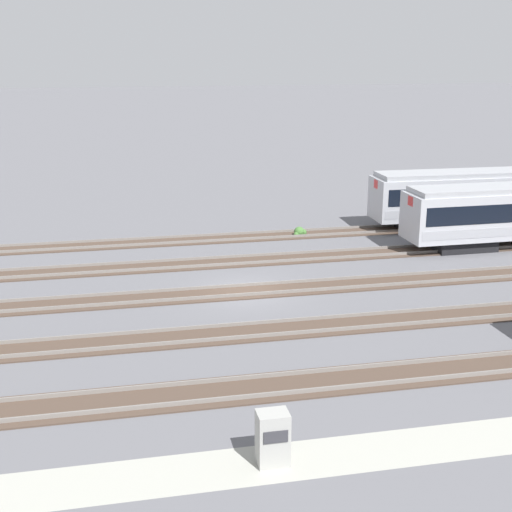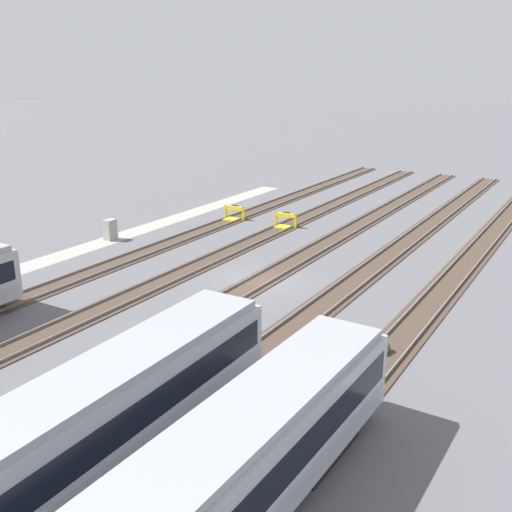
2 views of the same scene
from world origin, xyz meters
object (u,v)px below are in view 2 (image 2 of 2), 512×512
(subway_car_front_row_left_inner, at_px, (75,434))
(bumper_stop_near_inner_track, at_px, (284,221))
(bumper_stop_nearest_track, at_px, (233,214))
(subway_car_back_row_centre, at_px, (212,494))
(electrical_cabinet, at_px, (110,230))
(weed_clump, at_px, (383,348))

(subway_car_front_row_left_inner, height_order, bumper_stop_near_inner_track, subway_car_front_row_left_inner)
(bumper_stop_nearest_track, bearing_deg, subway_car_back_row_centre, 32.57)
(bumper_stop_near_inner_track, relative_size, electrical_cabinet, 1.25)
(subway_car_front_row_left_inner, bearing_deg, bumper_stop_nearest_track, -154.45)
(subway_car_front_row_left_inner, xyz_separation_m, subway_car_back_row_centre, (-0.00, 5.13, 0.00))
(weed_clump, bearing_deg, subway_car_front_row_left_inner, -19.03)
(bumper_stop_nearest_track, relative_size, electrical_cabinet, 1.26)
(subway_car_back_row_centre, distance_m, bumper_stop_nearest_track, 37.93)
(bumper_stop_nearest_track, bearing_deg, weed_clump, 48.49)
(subway_car_back_row_centre, xyz_separation_m, bumper_stop_nearest_track, (-31.94, -20.40, -1.53))
(subway_car_back_row_centre, relative_size, electrical_cabinet, 11.28)
(weed_clump, bearing_deg, subway_car_back_row_centre, 1.07)
(bumper_stop_near_inner_track, height_order, weed_clump, bumper_stop_near_inner_track)
(bumper_stop_near_inner_track, bearing_deg, weed_clump, 40.13)
(electrical_cabinet, bearing_deg, subway_car_back_row_centre, 49.08)
(electrical_cabinet, relative_size, weed_clump, 1.74)
(bumper_stop_nearest_track, height_order, weed_clump, bumper_stop_nearest_track)
(bumper_stop_near_inner_track, relative_size, weed_clump, 2.18)
(subway_car_front_row_left_inner, distance_m, bumper_stop_nearest_track, 35.44)
(electrical_cabinet, bearing_deg, bumper_stop_near_inner_track, 136.69)
(subway_car_front_row_left_inner, height_order, electrical_cabinet, subway_car_front_row_left_inner)
(bumper_stop_near_inner_track, bearing_deg, bumper_stop_nearest_track, -89.81)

